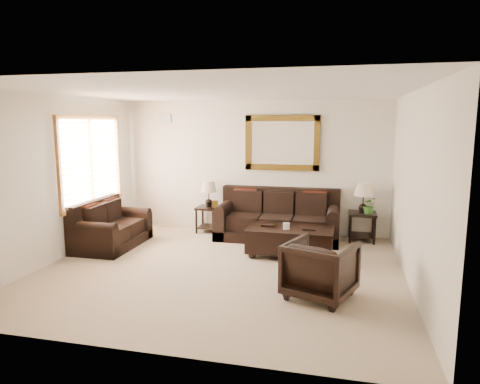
% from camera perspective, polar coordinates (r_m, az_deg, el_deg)
% --- Properties ---
extents(room, '(5.51, 5.01, 2.71)m').
position_cam_1_polar(room, '(6.42, -2.78, 1.14)').
color(room, gray).
rests_on(room, ground).
extents(window, '(0.07, 1.96, 1.66)m').
position_cam_1_polar(window, '(8.33, -19.17, 3.89)').
color(window, white).
rests_on(window, room).
extents(mirror, '(1.50, 0.06, 1.10)m').
position_cam_1_polar(mirror, '(8.66, 5.64, 6.52)').
color(mirror, '#432C0D').
rests_on(mirror, room).
extents(air_vent, '(0.25, 0.02, 0.18)m').
position_cam_1_polar(air_vent, '(9.33, -9.94, 9.69)').
color(air_vent, '#999999').
rests_on(air_vent, room).
extents(sofa, '(2.36, 1.02, 0.96)m').
position_cam_1_polar(sofa, '(8.44, 5.08, -3.84)').
color(sofa, black).
rests_on(sofa, room).
extents(loveseat, '(0.90, 1.52, 0.86)m').
position_cam_1_polar(loveseat, '(8.24, -17.02, -4.78)').
color(loveseat, black).
rests_on(loveseat, room).
extents(end_table_left, '(0.49, 0.49, 1.07)m').
position_cam_1_polar(end_table_left, '(8.86, -4.17, -0.89)').
color(end_table_left, black).
rests_on(end_table_left, room).
extents(end_table_right, '(0.51, 0.51, 1.13)m').
position_cam_1_polar(end_table_right, '(8.45, 16.08, -1.47)').
color(end_table_right, black).
rests_on(end_table_right, room).
extents(coffee_table, '(1.46, 0.80, 0.61)m').
position_cam_1_polar(coffee_table, '(7.36, 6.68, -6.17)').
color(coffee_table, black).
rests_on(coffee_table, room).
extents(armchair, '(1.02, 0.99, 0.83)m').
position_cam_1_polar(armchair, '(5.70, 10.68, -9.75)').
color(armchair, black).
rests_on(armchair, floor).
extents(potted_plant, '(0.36, 0.38, 0.26)m').
position_cam_1_polar(potted_plant, '(8.38, 16.86, -1.93)').
color(potted_plant, '#306020').
rests_on(potted_plant, end_table_right).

